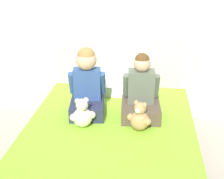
# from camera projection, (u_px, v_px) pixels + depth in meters

# --- Properties ---
(ground_plane) EXTENTS (14.00, 14.00, 0.00)m
(ground_plane) POSITION_uv_depth(u_px,v_px,m) (109.00, 171.00, 2.77)
(ground_plane) COLOR #B2A899
(wall_behind_bed) EXTENTS (8.00, 0.06, 2.50)m
(wall_behind_bed) POSITION_uv_depth(u_px,v_px,m) (121.00, 8.00, 3.27)
(wall_behind_bed) COLOR beige
(wall_behind_bed) RESTS_ON ground_plane
(bed) EXTENTS (1.48, 2.02, 0.41)m
(bed) POSITION_uv_depth(u_px,v_px,m) (109.00, 153.00, 2.69)
(bed) COLOR #2D2D33
(bed) RESTS_ON ground_plane
(child_on_left) EXTENTS (0.35, 0.41, 0.62)m
(child_on_left) POSITION_uv_depth(u_px,v_px,m) (87.00, 86.00, 2.84)
(child_on_left) COLOR #282D47
(child_on_left) RESTS_ON bed
(child_on_right) EXTENTS (0.37, 0.39, 0.59)m
(child_on_right) POSITION_uv_depth(u_px,v_px,m) (141.00, 94.00, 2.80)
(child_on_right) COLOR brown
(child_on_right) RESTS_ON bed
(teddy_bear_held_by_left_child) EXTENTS (0.21, 0.17, 0.27)m
(teddy_bear_held_by_left_child) POSITION_uv_depth(u_px,v_px,m) (82.00, 115.00, 2.66)
(teddy_bear_held_by_left_child) COLOR silver
(teddy_bear_held_by_left_child) RESTS_ON bed
(teddy_bear_held_by_right_child) EXTENTS (0.21, 0.17, 0.26)m
(teddy_bear_held_by_right_child) POSITION_uv_depth(u_px,v_px,m) (140.00, 118.00, 2.61)
(teddy_bear_held_by_right_child) COLOR tan
(teddy_bear_held_by_right_child) RESTS_ON bed
(pillow_at_headboard) EXTENTS (0.51, 0.30, 0.11)m
(pillow_at_headboard) POSITION_uv_depth(u_px,v_px,m) (118.00, 87.00, 3.34)
(pillow_at_headboard) COLOR white
(pillow_at_headboard) RESTS_ON bed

